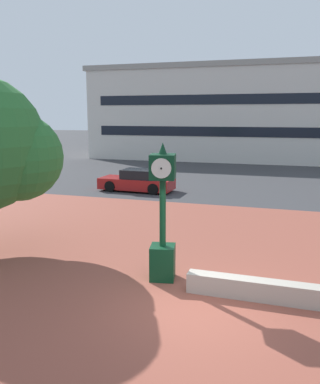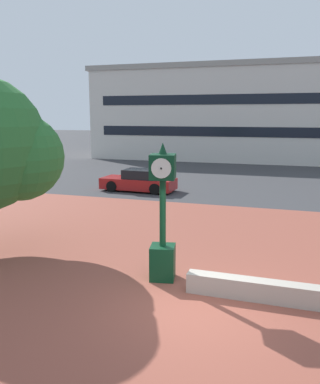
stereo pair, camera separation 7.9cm
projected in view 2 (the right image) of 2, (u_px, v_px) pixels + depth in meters
ground_plane at (194, 308)px, 9.33m from camera, size 200.00×200.00×0.00m
plaza_brick_paving at (219, 258)px, 12.57m from camera, size 44.00×14.94×0.01m
planter_wall at (252, 289)px, 9.73m from camera, size 3.21×0.44×0.50m
street_clock at (163, 221)px, 10.70m from camera, size 0.76×0.79×3.70m
car_street_mid at (139, 181)px, 23.67m from camera, size 4.38×1.90×1.28m
civic_building at (248, 113)px, 41.41m from camera, size 30.95×11.57×9.21m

